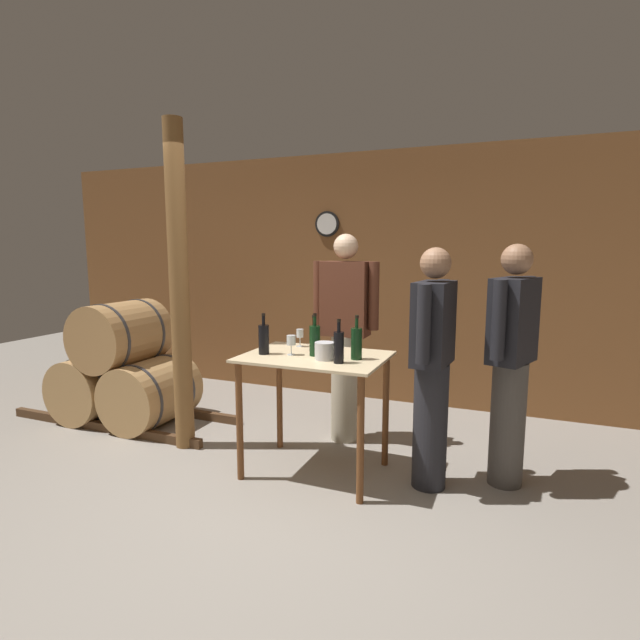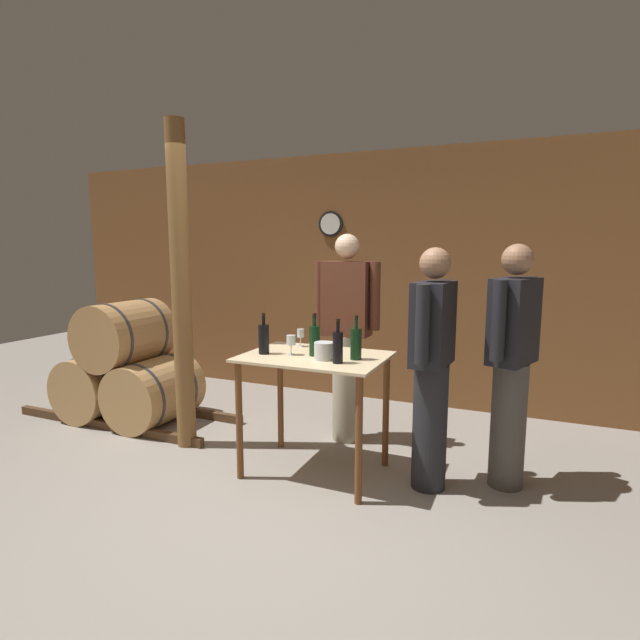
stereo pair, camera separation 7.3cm
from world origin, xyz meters
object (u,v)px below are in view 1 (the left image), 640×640
object	(u,v)px
wine_bottle_far_right	(357,343)
person_host	(432,364)
wooden_post	(179,289)
wine_glass_near_left	(300,334)
ice_bucket	(325,351)
wine_glass_near_center	(291,341)
wine_bottle_far_left	(264,339)
person_visitor_bearded	(345,333)
person_visitor_with_scarf	(511,361)
wine_bottle_right	(339,346)
wine_bottle_left	(314,337)
wine_bottle_center	(315,340)

from	to	relation	value
wine_bottle_far_right	person_host	distance (m)	0.54
wooden_post	wine_glass_near_left	xyz separation A→B (m)	(0.99, 0.22, -0.35)
ice_bucket	wine_glass_near_center	bearing A→B (deg)	171.25
wine_bottle_far_left	ice_bucket	world-z (taller)	wine_bottle_far_left
wooden_post	person_visitor_bearded	distance (m)	1.44
wooden_post	person_visitor_with_scarf	size ratio (longest dim) A/B	1.57
wine_bottle_right	person_visitor_with_scarf	xyz separation A→B (m)	(1.10, 0.51, -0.11)
wine_bottle_far_right	ice_bucket	bearing A→B (deg)	-156.26
wine_bottle_right	person_visitor_with_scarf	size ratio (longest dim) A/B	0.18
wine_bottle_far_right	person_visitor_bearded	bearing A→B (deg)	115.35
wine_bottle_far_left	wine_glass_near_center	world-z (taller)	wine_bottle_far_left
person_host	wine_bottle_left	bearing A→B (deg)	177.91
wine_bottle_center	wine_glass_near_left	bearing A→B (deg)	132.42
person_host	wine_glass_near_left	bearing A→B (deg)	171.71
wine_bottle_left	wine_bottle_center	distance (m)	0.16
wine_bottle_far_left	wine_glass_near_left	bearing A→B (deg)	69.72
ice_bucket	wooden_post	bearing A→B (deg)	174.46
wine_bottle_center	person_visitor_bearded	size ratio (longest dim) A/B	0.17
wine_glass_near_center	ice_bucket	size ratio (longest dim) A/B	1.05
wine_bottle_far_right	person_visitor_bearded	world-z (taller)	person_visitor_bearded
wine_glass_near_left	wine_bottle_center	bearing A→B (deg)	-47.58
wine_bottle_far_right	person_visitor_with_scarf	xyz separation A→B (m)	(1.02, 0.35, -0.11)
wine_bottle_far_left	person_host	xyz separation A→B (m)	(1.21, 0.20, -0.12)
wine_bottle_far_right	wine_glass_near_center	bearing A→B (deg)	-174.46
wine_bottle_center	person_host	distance (m)	0.85
wine_glass_near_left	wooden_post	bearing A→B (deg)	-167.33
wine_bottle_right	person_visitor_with_scarf	distance (m)	1.21
wine_bottle_far_right	wine_bottle_far_left	bearing A→B (deg)	-172.09
wine_bottle_left	wine_bottle_right	world-z (taller)	wine_bottle_right
wine_bottle_far_right	person_visitor_with_scarf	world-z (taller)	person_visitor_with_scarf
ice_bucket	person_visitor_with_scarf	size ratio (longest dim) A/B	0.08
wine_glass_near_left	person_visitor_with_scarf	bearing A→B (deg)	3.22
wooden_post	wine_bottle_left	size ratio (longest dim) A/B	9.65
wine_bottle_left	wine_glass_near_center	xyz separation A→B (m)	(-0.10, -0.18, -0.00)
person_host	person_visitor_bearded	distance (m)	1.04
wine_bottle_left	wine_bottle_far_right	world-z (taller)	wine_bottle_far_right
wine_bottle_far_left	person_host	world-z (taller)	person_host
wine_bottle_right	person_visitor_bearded	world-z (taller)	person_visitor_bearded
wine_bottle_far_left	person_host	bearing A→B (deg)	9.39
wine_bottle_far_right	wine_glass_near_center	distance (m)	0.49
wine_bottle_center	wine_glass_near_center	bearing A→B (deg)	-165.26
wine_bottle_far_left	wine_glass_near_center	xyz separation A→B (m)	(0.20, 0.05, -0.01)
wine_glass_near_center	person_visitor_bearded	bearing A→B (deg)	78.17
ice_bucket	wine_bottle_far_left	bearing A→B (deg)	-179.41
wooden_post	person_host	bearing A→B (deg)	1.80
wine_bottle_far_right	person_visitor_with_scarf	bearing A→B (deg)	18.91
ice_bucket	wine_bottle_right	bearing A→B (deg)	-26.41
wine_bottle_center	wine_glass_near_center	xyz separation A→B (m)	(-0.17, -0.04, -0.01)
wine_bottle_far_right	wine_bottle_left	bearing A→B (deg)	160.53
wine_bottle_right	wine_glass_near_left	size ratio (longest dim) A/B	2.16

